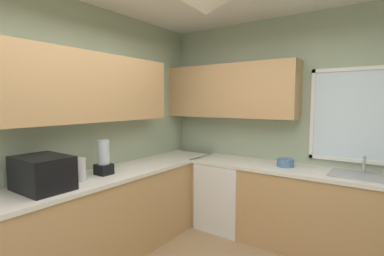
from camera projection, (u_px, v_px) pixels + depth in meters
room_shell at (203, 86)px, 2.45m from camera, size 3.53×4.11×2.76m
counter_run_left at (85, 225)px, 2.79m from camera, size 0.65×3.72×0.91m
counter_run_back at (300, 207)px, 3.25m from camera, size 2.62×0.65×0.91m
dishwasher at (225, 195)px, 3.77m from camera, size 0.60×0.60×0.86m
microwave at (43, 173)px, 2.42m from camera, size 0.48×0.36×0.29m
kettle at (80, 170)px, 2.69m from camera, size 0.12×0.12×0.22m
sink_assembly at (362, 175)px, 2.88m from camera, size 0.59×0.40×0.19m
bowl at (285, 163)px, 3.31m from camera, size 0.19×0.19×0.09m
blender_appliance at (104, 159)px, 2.93m from camera, size 0.15×0.15×0.36m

